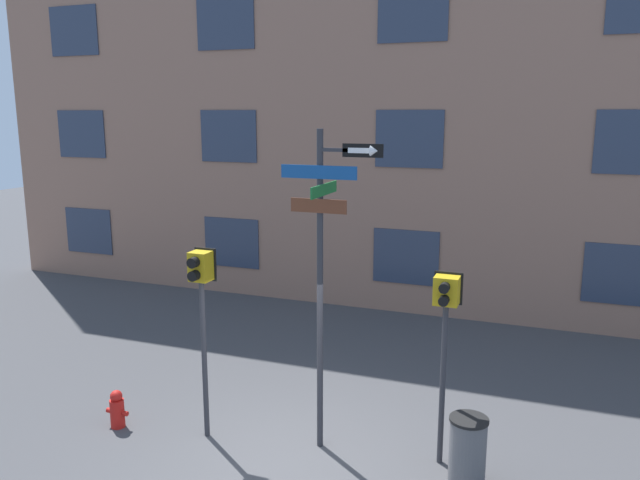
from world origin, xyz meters
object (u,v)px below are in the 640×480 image
pedestrian_signal_left (201,293)px  trash_bin (468,450)px  street_sign_pole (324,261)px  pedestrian_signal_right (445,317)px  fire_hydrant (117,409)px

pedestrian_signal_left → trash_bin: bearing=2.5°
street_sign_pole → pedestrian_signal_right: street_sign_pole is taller
fire_hydrant → trash_bin: 5.38m
pedestrian_signal_right → fire_hydrant: pedestrian_signal_right is taller
fire_hydrant → street_sign_pole: bearing=10.5°
pedestrian_signal_left → pedestrian_signal_right: pedestrian_signal_left is taller
street_sign_pole → pedestrian_signal_left: bearing=-169.1°
street_sign_pole → pedestrian_signal_left: (-1.79, -0.34, -0.56)m
street_sign_pole → trash_bin: 3.18m
pedestrian_signal_left → street_sign_pole: bearing=10.9°
pedestrian_signal_left → pedestrian_signal_right: 3.52m
street_sign_pole → fire_hydrant: bearing=-169.5°
street_sign_pole → pedestrian_signal_right: (1.68, 0.18, -0.67)m
street_sign_pole → fire_hydrant: street_sign_pole is taller
pedestrian_signal_left → fire_hydrant: 2.48m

